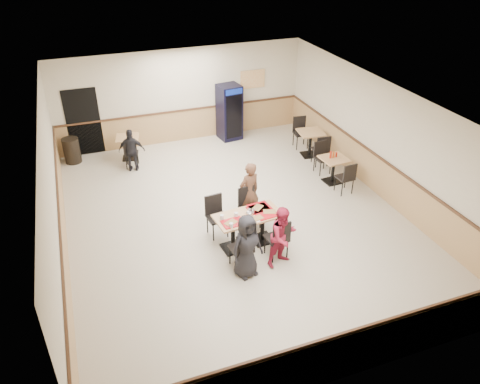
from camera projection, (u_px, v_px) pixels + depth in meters
name	position (u px, v px, depth m)	size (l,w,h in m)	color
ground	(235.00, 218.00, 11.62)	(10.00, 10.00, 0.00)	beige
room_shell	(262.00, 145.00, 13.90)	(10.00, 10.00, 10.00)	silver
main_table	(248.00, 225.00, 10.42)	(1.54, 0.87, 0.79)	black
main_chairs	(246.00, 227.00, 10.41)	(1.47, 1.85, 1.01)	black
diner_woman_left	(247.00, 246.00, 9.45)	(0.70, 0.45, 1.43)	black
diner_woman_right	(283.00, 236.00, 9.77)	(0.67, 0.53, 1.39)	maroon
diner_man_opposite	(249.00, 192.00, 11.16)	(0.57, 0.37, 1.55)	brown
lone_diner	(132.00, 150.00, 13.44)	(0.75, 0.31, 1.28)	black
tabletop_clutter	(251.00, 215.00, 10.26)	(1.31, 0.79, 0.12)	#AE0B13
side_table_near	(333.00, 166.00, 12.91)	(0.74, 0.74, 0.74)	black
side_table_near_chair_south	(345.00, 177.00, 12.44)	(0.44, 0.44, 0.94)	black
side_table_near_chair_north	(323.00, 158.00, 13.40)	(0.44, 0.44, 0.94)	black
side_table_far	(310.00, 140.00, 14.33)	(0.83, 0.83, 0.79)	black
side_table_far_chair_south	(320.00, 149.00, 13.83)	(0.47, 0.47, 1.01)	black
side_table_far_chair_north	(301.00, 133.00, 14.86)	(0.47, 0.47, 1.01)	black
condiment_caddy	(333.00, 155.00, 12.77)	(0.23, 0.06, 0.20)	#AE200C
back_table	(128.00, 144.00, 14.18)	(0.79, 0.79, 0.72)	black
back_table_chair_lone	(131.00, 153.00, 13.73)	(0.42, 0.42, 0.91)	black
pepsi_cooler	(229.00, 112.00, 15.28)	(0.77, 0.77, 1.81)	black
trash_bin	(72.00, 150.00, 14.02)	(0.49, 0.49, 0.77)	black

